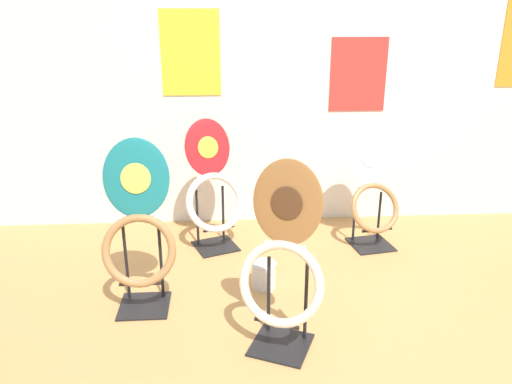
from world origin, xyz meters
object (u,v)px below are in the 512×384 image
toilet_seat_display_white_plain (372,191)px  toilet_seat_display_woodgrain (282,269)px  paint_can (264,274)px  toilet_seat_display_crimson_swirl (214,194)px  toilet_seat_display_teal_sax (139,230)px

toilet_seat_display_white_plain → toilet_seat_display_woodgrain: bearing=-123.8°
toilet_seat_display_white_plain → paint_can: 1.03m
toilet_seat_display_crimson_swirl → toilet_seat_display_teal_sax: bearing=-117.9°
paint_can → toilet_seat_display_crimson_swirl: bearing=117.7°
toilet_seat_display_white_plain → toilet_seat_display_teal_sax: toilet_seat_display_teal_sax is taller
toilet_seat_display_white_plain → paint_can: toilet_seat_display_white_plain is taller
toilet_seat_display_crimson_swirl → toilet_seat_display_woodgrain: size_ratio=0.94×
toilet_seat_display_crimson_swirl → toilet_seat_display_white_plain: bearing=-0.7°
toilet_seat_display_crimson_swirl → toilet_seat_display_woodgrain: toilet_seat_display_woodgrain is taller
toilet_seat_display_teal_sax → paint_can: size_ratio=5.82×
toilet_seat_display_white_plain → toilet_seat_display_teal_sax: (-1.50, -0.73, 0.07)m
toilet_seat_display_woodgrain → toilet_seat_display_white_plain: size_ratio=1.16×
toilet_seat_display_crimson_swirl → toilet_seat_display_woodgrain: bearing=-73.4°
toilet_seat_display_teal_sax → toilet_seat_display_woodgrain: bearing=-29.5°
toilet_seat_display_crimson_swirl → paint_can: 0.73m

